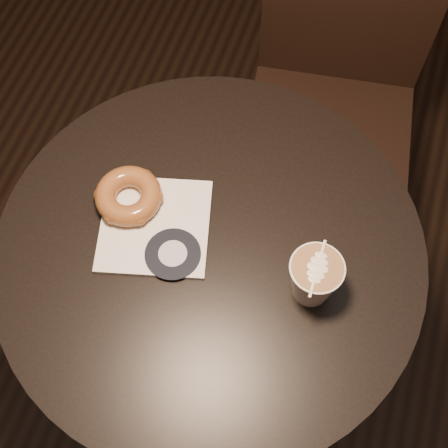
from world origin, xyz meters
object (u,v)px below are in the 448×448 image
(chair, at_px, (338,74))
(doughnut, at_px, (128,196))
(latte_cup, at_px, (314,279))
(cafe_table, at_px, (212,291))
(pastry_bag, at_px, (155,226))

(chair, distance_m, doughnut, 0.66)
(doughnut, bearing_deg, latte_cup, -10.03)
(cafe_table, bearing_deg, pastry_bag, 175.75)
(chair, relative_size, pastry_bag, 5.53)
(doughnut, bearing_deg, pastry_bag, -27.54)
(chair, xyz_separation_m, latte_cup, (0.06, -0.61, 0.25))
(pastry_bag, xyz_separation_m, latte_cup, (0.27, -0.03, 0.04))
(cafe_table, distance_m, pastry_bag, 0.23)
(cafe_table, height_order, chair, chair)
(pastry_bag, bearing_deg, latte_cup, -20.13)
(doughnut, bearing_deg, cafe_table, -13.28)
(pastry_bag, bearing_deg, doughnut, 138.44)
(chair, distance_m, pastry_bag, 0.65)
(doughnut, xyz_separation_m, latte_cup, (0.32, -0.06, 0.02))
(pastry_bag, bearing_deg, cafe_table, -18.28)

